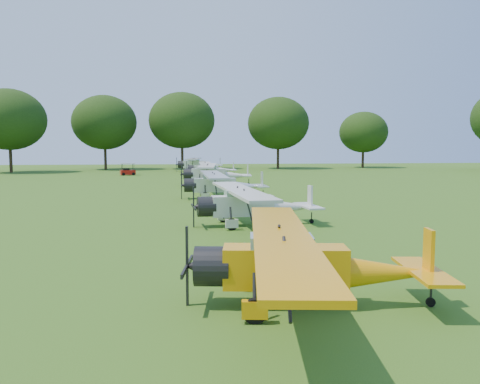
# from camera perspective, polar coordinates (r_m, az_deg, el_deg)

# --- Properties ---
(ground) EXTENTS (160.00, 160.00, 0.00)m
(ground) POSITION_cam_1_polar(r_m,az_deg,el_deg) (23.53, -0.92, -3.44)
(ground) COLOR #2F5314
(ground) RESTS_ON ground
(tree_belt) EXTENTS (137.36, 130.27, 14.52)m
(tree_belt) POSITION_cam_1_polar(r_m,az_deg,el_deg) (24.47, 7.67, 15.74)
(tree_belt) COLOR #331E13
(tree_belt) RESTS_ON ground
(aircraft_2) EXTENTS (5.94, 9.42, 1.85)m
(aircraft_2) POSITION_cam_1_polar(r_m,az_deg,el_deg) (10.88, 7.84, -8.21)
(aircraft_2) COLOR orange
(aircraft_2) RESTS_ON ground
(aircraft_3) EXTENTS (5.98, 9.53, 1.88)m
(aircraft_3) POSITION_cam_1_polar(r_m,az_deg,el_deg) (21.81, 1.45, -1.25)
(aircraft_3) COLOR silver
(aircraft_3) RESTS_ON ground
(aircraft_4) EXTENTS (6.18, 9.81, 1.94)m
(aircraft_4) POSITION_cam_1_polar(r_m,az_deg,el_deg) (33.40, -2.31, 1.15)
(aircraft_4) COLOR silver
(aircraft_4) RESTS_ON ground
(aircraft_5) EXTENTS (6.83, 10.88, 2.14)m
(aircraft_5) POSITION_cam_1_polar(r_m,az_deg,el_deg) (45.10, -3.20, 2.41)
(aircraft_5) COLOR silver
(aircraft_5) RESTS_ON ground
(aircraft_6) EXTENTS (6.18, 9.82, 1.94)m
(aircraft_6) POSITION_cam_1_polar(r_m,az_deg,el_deg) (57.77, -3.73, 2.96)
(aircraft_6) COLOR silver
(aircraft_6) RESTS_ON ground
(aircraft_7) EXTENTS (6.99, 11.10, 2.18)m
(aircraft_7) POSITION_cam_1_polar(r_m,az_deg,el_deg) (70.19, -5.15, 3.50)
(aircraft_7) COLOR silver
(aircraft_7) RESTS_ON ground
(golf_cart) EXTENTS (2.08, 1.58, 1.58)m
(golf_cart) POSITION_cam_1_polar(r_m,az_deg,el_deg) (63.06, -13.56, 2.48)
(golf_cart) COLOR #B7120D
(golf_cart) RESTS_ON ground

